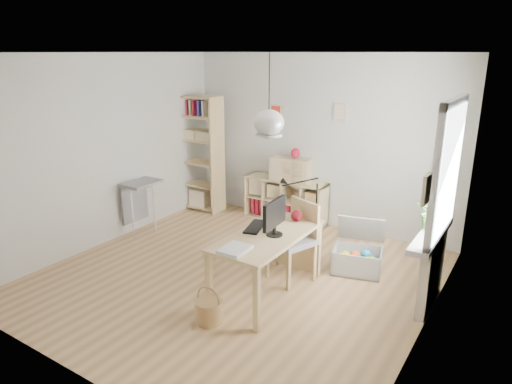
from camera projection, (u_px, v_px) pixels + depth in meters
The scene contains 20 objects.
ground at pixel (236, 276), 5.75m from camera, with size 4.50×4.50×0.00m, color tan.
room_shell at pixel (269, 123), 4.75m from camera, with size 4.50×4.50×4.50m.
window_unit at pixel (448, 171), 4.62m from camera, with size 0.07×1.16×1.46m.
radiator at pixel (432, 273), 4.98m from camera, with size 0.10×0.80×0.80m, color white.
windowsill at pixel (431, 235), 4.88m from camera, with size 0.22×1.20×0.06m, color silver.
desk at pixel (268, 241), 5.15m from camera, with size 0.70×1.50×0.75m.
cube_shelf at pixel (285, 203), 7.57m from camera, with size 1.40×0.38×0.72m.
tall_bookshelf at pixel (200, 149), 7.92m from camera, with size 0.80×0.38×2.00m.
side_table at pixel (139, 193), 6.88m from camera, with size 0.40×0.55×0.85m.
chair at pixel (295, 236), 5.55m from camera, with size 0.62×0.62×0.98m.
wicker_basket at pixel (209, 310), 4.75m from camera, with size 0.30×0.29×0.41m.
storage_chest at pixel (358, 255), 5.85m from camera, with size 0.76×0.82×0.65m.
monitor at pixel (275, 216), 5.02m from camera, with size 0.19×0.47×0.41m.
keyboard at pixel (255, 227), 5.30m from camera, with size 0.17×0.44×0.02m, color black.
task_lamp at pixel (297, 192), 5.49m from camera, with size 0.47×0.17×0.50m.
yarn_ball at pixel (297, 216), 5.48m from camera, with size 0.14×0.14×0.14m, color #4C0A10.
paper_tray at pixel (235, 249), 4.68m from camera, with size 0.26×0.32×0.03m, color silver.
drawer_chest at pixel (291, 169), 7.30m from camera, with size 0.65×0.30×0.37m, color tan.
red_vase at pixel (296, 153), 7.18m from camera, with size 0.14×0.14×0.17m, color maroon.
potted_plant at pixel (434, 213), 4.90m from camera, with size 0.34×0.29×0.37m, color #366F29.
Camera 1 is at (3.01, -4.22, 2.71)m, focal length 32.00 mm.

